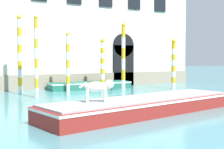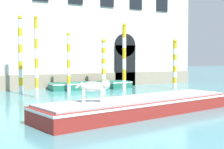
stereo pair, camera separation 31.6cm
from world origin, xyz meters
The scene contains 9 objects.
boat_foreground centered at (-2.39, 6.64, 0.33)m, with size 8.63×3.55×0.62m.
dog_on_deck centered at (-4.42, 6.34, 1.14)m, with size 1.11×0.66×0.79m.
boat_moored_near_palazzo centered at (-0.21, 16.33, 0.25)m, with size 5.72×1.81×0.48m.
mooring_pole_0 centered at (1.24, 14.27, 2.21)m, with size 0.25×0.25×4.37m.
mooring_pole_1 centered at (-5.09, 15.43, 2.32)m, with size 0.26×0.26×4.60m.
mooring_pole_2 centered at (-4.68, 13.35, 2.20)m, with size 0.19×0.19×4.37m.
mooring_pole_3 centered at (4.94, 13.75, 1.73)m, with size 0.29×0.29×3.42m.
mooring_pole_4 centered at (-2.17, 15.34, 1.87)m, with size 0.23×0.23×3.71m.
mooring_pole_5 centered at (0.36, 15.51, 1.72)m, with size 0.29×0.29×3.40m.
Camera 2 is at (-8.75, -3.26, 2.12)m, focal length 50.00 mm.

